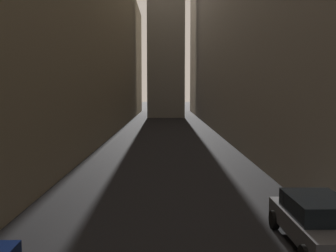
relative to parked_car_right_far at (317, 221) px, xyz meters
name	(u,v)px	position (x,y,z in m)	size (l,w,h in m)	color
ground_plane	(166,142)	(-4.40, 24.46, -0.76)	(264.00, 264.00, 0.00)	black
building_block_left	(50,25)	(-15.20, 26.46, 9.93)	(10.61, 108.00, 21.38)	gray
building_block_right	(296,1)	(7.59, 26.46, 12.07)	(12.99, 108.00, 25.67)	gray
parked_car_right_far	(317,221)	(0.00, 0.00, 0.00)	(1.94, 4.41, 1.45)	#4C4C51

